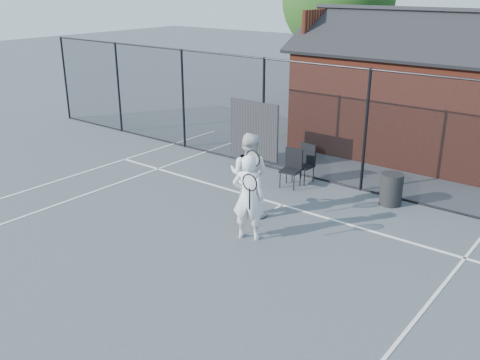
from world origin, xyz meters
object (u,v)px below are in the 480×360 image
Objects in this scene: chair_left at (303,164)px; chair_right at (290,169)px; player_back at (249,174)px; waste_bin at (391,189)px; clubhouse at (410,98)px; player_front at (248,197)px.

chair_right is (-0.06, -0.50, -0.01)m from chair_left.
player_back reaches higher than chair_right.
chair_right is 1.28× the size of waste_bin.
clubhouse is 4.79m from waste_bin.
player_front is at bearing -90.72° from clubhouse.
player_front is 3.08m from chair_right.
player_back reaches higher than waste_bin.
player_back is (-0.81, -6.86, -0.68)m from clubhouse.
clubhouse reaches higher than chair_right.
chair_left is at bearing 92.97° from player_back.
player_back reaches higher than chair_left.
player_front reaches higher than chair_left.
clubhouse is 6.76× the size of chair_left.
player_back is 2.02m from chair_right.
chair_left is at bearing 180.00° from waste_bin.
clubhouse reaches higher than chair_left.
clubhouse is at bearing 89.28° from player_front.
chair_left is 0.50m from chair_right.
player_back is 1.93× the size of chair_left.
chair_left is (-0.84, 3.42, -0.41)m from player_front.
player_back is at bearing 126.72° from player_front.
chair_right is (-1.00, -4.90, -1.13)m from clubhouse.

